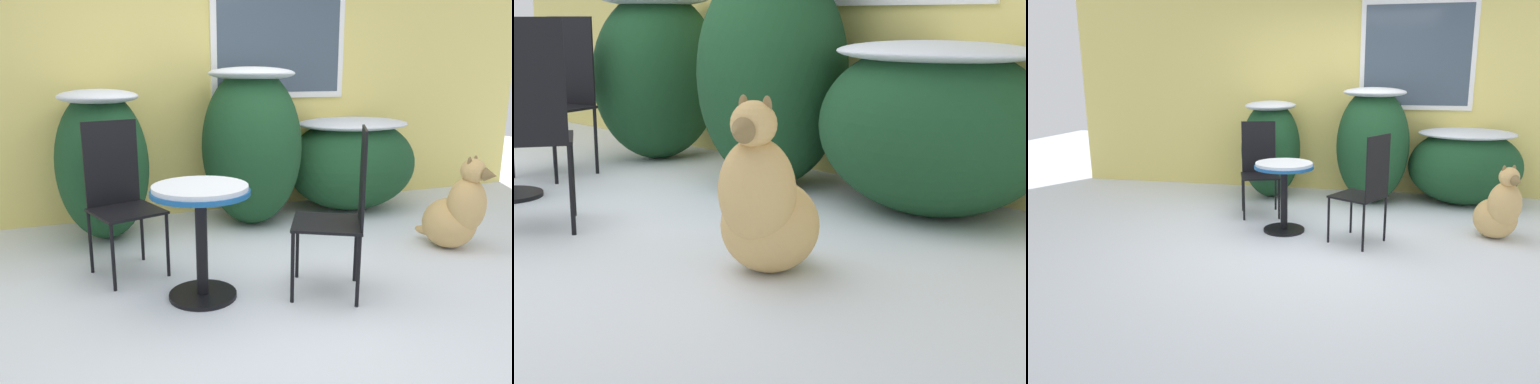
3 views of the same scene
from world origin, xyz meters
TOP-DOWN VIEW (x-y plane):
  - ground_plane at (0.00, 0.00)m, footprint 16.00×16.00m
  - shrub_left at (-0.99, 1.65)m, footprint 0.76×1.04m
  - shrub_middle at (0.33, 1.61)m, footprint 0.91×1.00m
  - shrub_right at (1.47, 1.73)m, footprint 1.37×1.06m
  - patio_chair_near_table at (-0.94, 0.81)m, footprint 0.54×0.54m
  - patio_chair_far_side at (0.33, -0.06)m, footprint 0.59×0.59m
  - dog at (1.62, 0.35)m, footprint 0.55×0.62m

SIDE VIEW (x-z plane):
  - ground_plane at x=0.00m, z-range 0.00..0.00m
  - dog at x=1.62m, z-range -0.09..0.67m
  - shrub_right at x=1.47m, z-range 0.03..0.98m
  - patio_chair_near_table at x=-0.94m, z-range 0.03..1.11m
  - patio_chair_far_side at x=0.33m, z-range 0.03..1.11m
  - shrub_left at x=-0.99m, z-range 0.04..1.30m
  - shrub_middle at x=0.33m, z-range 0.04..1.48m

